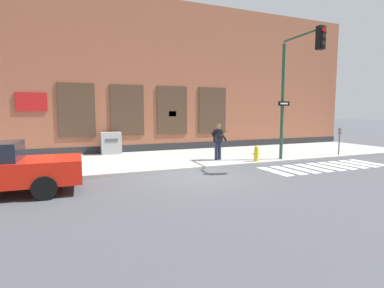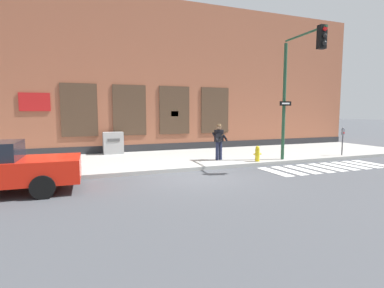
{
  "view_description": "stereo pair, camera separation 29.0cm",
  "coord_description": "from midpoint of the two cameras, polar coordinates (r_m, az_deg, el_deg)",
  "views": [
    {
      "loc": [
        -4.31,
        -9.88,
        2.38
      ],
      "look_at": [
        0.32,
        1.32,
        1.07
      ],
      "focal_mm": 28.0,
      "sensor_mm": 36.0,
      "label": 1
    },
    {
      "loc": [
        -4.04,
        -9.99,
        2.38
      ],
      "look_at": [
        0.32,
        1.32,
        1.07
      ],
      "focal_mm": 28.0,
      "sensor_mm": 36.0,
      "label": 2
    }
  ],
  "objects": [
    {
      "name": "ground_plane",
      "position": [
        11.03,
        0.33,
        -6.29
      ],
      "size": [
        160.0,
        160.0,
        0.0
      ],
      "primitive_type": "plane",
      "color": "#424449"
    },
    {
      "name": "parking_meter",
      "position": [
        17.17,
        25.85,
        1.28
      ],
      "size": [
        0.13,
        0.11,
        1.44
      ],
      "color": "#47474C",
      "rests_on": "sidewalk"
    },
    {
      "name": "sidewalk",
      "position": [
        14.58,
        -5.55,
        -2.95
      ],
      "size": [
        28.0,
        5.65,
        0.16
      ],
      "color": "#9E9E99",
      "rests_on": "ground"
    },
    {
      "name": "building_backdrop",
      "position": [
        19.16,
        -9.99,
        11.88
      ],
      "size": [
        28.0,
        4.06,
        8.66
      ],
      "color": "#99563D",
      "rests_on": "ground"
    },
    {
      "name": "fire_hydrant",
      "position": [
        13.79,
        11.58,
        -1.79
      ],
      "size": [
        0.38,
        0.2,
        0.7
      ],
      "color": "gold",
      "rests_on": "sidewalk"
    },
    {
      "name": "utility_box",
      "position": [
        16.35,
        -15.65,
        0.16
      ],
      "size": [
        1.04,
        0.54,
        1.15
      ],
      "color": "#9E9E9E",
      "rests_on": "sidewalk"
    },
    {
      "name": "crosswalk",
      "position": [
        14.17,
        23.48,
        -4.0
      ],
      "size": [
        5.78,
        1.9,
        0.01
      ],
      "color": "silver",
      "rests_on": "ground"
    },
    {
      "name": "traffic_light",
      "position": [
        13.91,
        18.71,
        12.14
      ],
      "size": [
        0.6,
        2.61,
        5.49
      ],
      "color": "#234C33",
      "rests_on": "sidewalk"
    },
    {
      "name": "busker",
      "position": [
        13.86,
        4.4,
        0.86
      ],
      "size": [
        0.7,
        0.52,
        1.66
      ],
      "color": "#1E233D",
      "rests_on": "sidewalk"
    }
  ]
}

